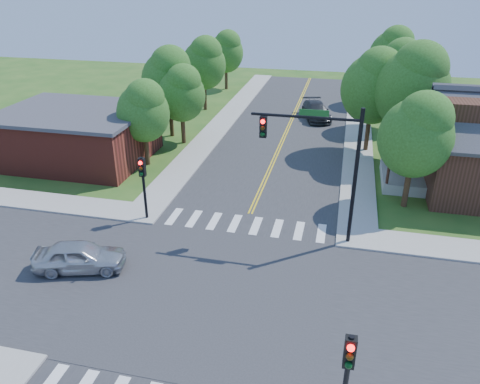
% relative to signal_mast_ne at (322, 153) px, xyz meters
% --- Properties ---
extents(ground, '(100.00, 100.00, 0.00)m').
position_rel_signal_mast_ne_xyz_m(ground, '(-3.91, -5.59, -4.85)').
color(ground, '#25541A').
rests_on(ground, ground).
extents(road_ns, '(10.00, 90.00, 0.04)m').
position_rel_signal_mast_ne_xyz_m(road_ns, '(-3.91, -5.59, -4.83)').
color(road_ns, '#2D2D30').
rests_on(road_ns, ground).
extents(road_ew, '(90.00, 10.00, 0.04)m').
position_rel_signal_mast_ne_xyz_m(road_ew, '(-3.91, -5.59, -4.83)').
color(road_ew, '#2D2D30').
rests_on(road_ew, ground).
extents(intersection_patch, '(10.20, 10.20, 0.06)m').
position_rel_signal_mast_ne_xyz_m(intersection_patch, '(-3.91, -5.59, -4.85)').
color(intersection_patch, '#2D2D30').
rests_on(intersection_patch, ground).
extents(sidewalk_nw, '(40.00, 40.00, 0.14)m').
position_rel_signal_mast_ne_xyz_m(sidewalk_nw, '(-19.73, 10.23, -4.78)').
color(sidewalk_nw, '#9E9B93').
rests_on(sidewalk_nw, ground).
extents(crosswalk_north, '(8.85, 2.00, 0.01)m').
position_rel_signal_mast_ne_xyz_m(crosswalk_north, '(-3.91, 0.61, -4.80)').
color(crosswalk_north, white).
rests_on(crosswalk_north, ground).
extents(centerline, '(0.30, 90.00, 0.01)m').
position_rel_signal_mast_ne_xyz_m(centerline, '(-3.91, -5.59, -4.80)').
color(centerline, yellow).
rests_on(centerline, ground).
extents(signal_mast_ne, '(5.30, 0.42, 7.20)m').
position_rel_signal_mast_ne_xyz_m(signal_mast_ne, '(0.00, 0.00, 0.00)').
color(signal_mast_ne, black).
rests_on(signal_mast_ne, ground).
extents(signal_pole_se, '(0.34, 0.42, 3.80)m').
position_rel_signal_mast_ne_xyz_m(signal_pole_se, '(1.69, -11.21, -2.19)').
color(signal_pole_se, black).
rests_on(signal_pole_se, ground).
extents(signal_pole_nw, '(0.34, 0.42, 3.80)m').
position_rel_signal_mast_ne_xyz_m(signal_pole_nw, '(-9.51, -0.01, -2.19)').
color(signal_pole_nw, black).
rests_on(signal_pole_nw, ground).
extents(building_nw, '(10.40, 8.40, 3.73)m').
position_rel_signal_mast_ne_xyz_m(building_nw, '(-18.11, 7.61, -2.97)').
color(building_nw, maroon).
rests_on(building_nw, ground).
extents(tree_e_a, '(4.15, 3.95, 7.06)m').
position_rel_signal_mast_ne_xyz_m(tree_e_a, '(4.97, 4.98, -0.23)').
color(tree_e_a, '#382314').
rests_on(tree_e_a, ground).
extents(tree_e_b, '(5.12, 4.86, 8.70)m').
position_rel_signal_mast_ne_xyz_m(tree_e_b, '(5.31, 12.42, 0.85)').
color(tree_e_b, '#382314').
rests_on(tree_e_b, ground).
extents(tree_e_c, '(4.60, 4.37, 7.82)m').
position_rel_signal_mast_ne_xyz_m(tree_e_c, '(4.94, 20.31, 0.27)').
color(tree_e_c, '#382314').
rests_on(tree_e_c, ground).
extents(tree_e_d, '(4.63, 4.40, 7.87)m').
position_rel_signal_mast_ne_xyz_m(tree_e_d, '(5.03, 29.10, 0.30)').
color(tree_e_d, '#382314').
rests_on(tree_e_d, ground).
extents(tree_w_a, '(3.69, 3.51, 6.28)m').
position_rel_signal_mast_ne_xyz_m(tree_w_a, '(-12.67, 7.67, -0.74)').
color(tree_w_a, '#382314').
rests_on(tree_w_a, ground).
extents(tree_w_b, '(4.43, 4.21, 7.53)m').
position_rel_signal_mast_ne_xyz_m(tree_w_b, '(-13.18, 14.09, 0.08)').
color(tree_w_b, '#382314').
rests_on(tree_w_b, ground).
extents(tree_w_c, '(4.25, 4.04, 7.23)m').
position_rel_signal_mast_ne_xyz_m(tree_w_c, '(-12.76, 22.45, -0.12)').
color(tree_w_c, '#382314').
rests_on(tree_w_c, ground).
extents(tree_w_d, '(3.96, 3.76, 6.73)m').
position_rel_signal_mast_ne_xyz_m(tree_w_d, '(-12.89, 31.37, -0.45)').
color(tree_w_d, '#382314').
rests_on(tree_w_d, ground).
extents(tree_house, '(4.70, 4.46, 7.98)m').
position_rel_signal_mast_ne_xyz_m(tree_house, '(2.81, 13.98, 0.38)').
color(tree_house, '#382314').
rests_on(tree_house, ground).
extents(tree_bldg, '(3.78, 3.59, 6.42)m').
position_rel_signal_mast_ne_xyz_m(tree_bldg, '(-11.64, 12.66, -0.65)').
color(tree_bldg, '#382314').
rests_on(tree_bldg, ground).
extents(car_silver, '(3.92, 5.12, 1.44)m').
position_rel_signal_mast_ne_xyz_m(car_silver, '(-10.59, -5.27, -4.13)').
color(car_silver, '#B8BABF').
rests_on(car_silver, ground).
extents(car_dgrey, '(4.91, 6.29, 1.49)m').
position_rel_signal_mast_ne_xyz_m(car_dgrey, '(-1.75, 21.73, -4.10)').
color(car_dgrey, '#2B2D30').
rests_on(car_dgrey, ground).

